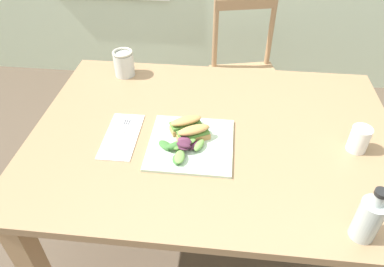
% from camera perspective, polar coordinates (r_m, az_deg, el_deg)
% --- Properties ---
extents(dining_table, '(1.33, 0.96, 0.74)m').
position_cam_1_polar(dining_table, '(1.39, 3.27, -3.42)').
color(dining_table, '#997551').
rests_on(dining_table, ground).
extents(chair_wooden_far, '(0.48, 0.48, 0.87)m').
position_cam_1_polar(chair_wooden_far, '(2.23, 8.47, 8.97)').
color(chair_wooden_far, tan).
rests_on(chair_wooden_far, ground).
extents(plate_lunch, '(0.29, 0.29, 0.01)m').
position_cam_1_polar(plate_lunch, '(1.26, -0.20, -1.69)').
color(plate_lunch, beige).
rests_on(plate_lunch, dining_table).
extents(sandwich_half_front, '(0.12, 0.10, 0.06)m').
position_cam_1_polar(sandwich_half_front, '(1.25, 0.24, 0.06)').
color(sandwich_half_front, tan).
rests_on(sandwich_half_front, plate_lunch).
extents(sandwich_half_back, '(0.12, 0.10, 0.06)m').
position_cam_1_polar(sandwich_half_back, '(1.29, -0.97, 1.52)').
color(sandwich_half_back, tan).
rests_on(sandwich_half_back, plate_lunch).
extents(salad_mixed_greens, '(0.17, 0.17, 0.04)m').
position_cam_1_polar(salad_mixed_greens, '(1.22, -1.45, -1.90)').
color(salad_mixed_greens, '#4C2338').
rests_on(salad_mixed_greens, plate_lunch).
extents(napkin_folded, '(0.12, 0.26, 0.00)m').
position_cam_1_polar(napkin_folded, '(1.32, -11.09, -0.39)').
color(napkin_folded, silver).
rests_on(napkin_folded, dining_table).
extents(fork_on_napkin, '(0.03, 0.19, 0.00)m').
position_cam_1_polar(fork_on_napkin, '(1.33, -10.90, 0.21)').
color(fork_on_napkin, silver).
rests_on(fork_on_napkin, napkin_folded).
extents(bottle_cold_brew, '(0.07, 0.07, 0.18)m').
position_cam_1_polar(bottle_cold_brew, '(1.07, 26.04, -12.30)').
color(bottle_cold_brew, '#472819').
rests_on(bottle_cold_brew, dining_table).
extents(mason_jar_iced_tea, '(0.09, 0.09, 0.12)m').
position_cam_1_polar(mason_jar_iced_tea, '(1.65, -10.72, 10.72)').
color(mason_jar_iced_tea, '#995623').
rests_on(mason_jar_iced_tea, dining_table).
extents(cup_extra_side, '(0.07, 0.07, 0.09)m').
position_cam_1_polar(cup_extra_side, '(1.34, 24.96, -0.81)').
color(cup_extra_side, white).
rests_on(cup_extra_side, dining_table).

